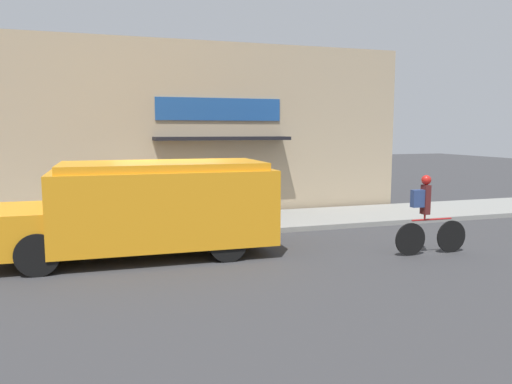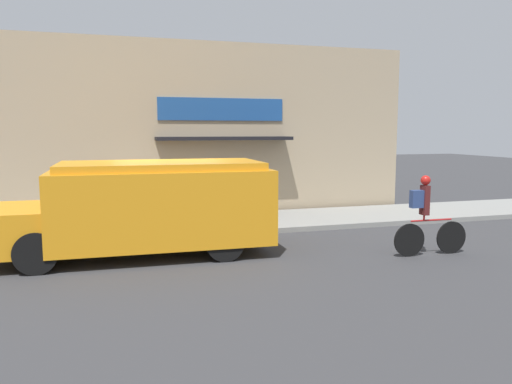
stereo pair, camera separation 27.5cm
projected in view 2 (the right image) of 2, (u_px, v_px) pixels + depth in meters
The scene contains 6 objects.
ground_plane at pixel (172, 240), 11.82m from camera, with size 70.00×70.00×0.00m, color #38383A.
sidewalk at pixel (166, 227), 13.11m from camera, with size 28.00×2.74×0.13m.
storefront at pixel (159, 130), 14.33m from camera, with size 15.61×0.96×5.16m.
school_bus at pixel (146, 206), 10.30m from camera, with size 5.67×2.67×1.94m.
cyclist at pixel (426, 218), 10.28m from camera, with size 1.68×0.20×1.67m.
trash_bin at pixel (104, 208), 12.99m from camera, with size 0.61×0.61×0.86m.
Camera 2 is at (-1.40, -11.67, 2.59)m, focal length 35.00 mm.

